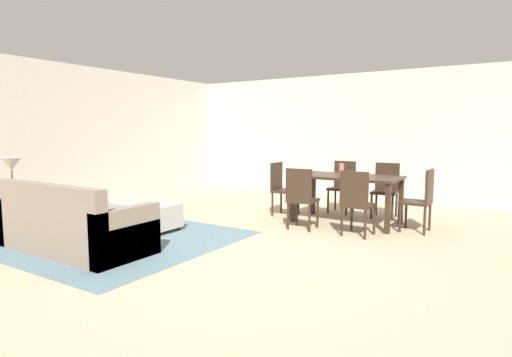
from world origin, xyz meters
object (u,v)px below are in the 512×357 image
couch (73,227)px  dining_table (347,181)px  dining_chair_near_left (301,195)px  ottoman_table (146,215)px  dining_chair_head_east (422,197)px  dining_chair_head_west (281,186)px  vase_centerpiece (341,169)px  dining_chair_far_left (343,183)px  dining_chair_near_right (356,200)px  table_lamp (11,166)px  dining_chair_far_right (386,187)px  side_table (14,204)px

couch → dining_table: (2.27, 3.31, 0.37)m
dining_chair_near_left → couch: bearing=-126.9°
ottoman_table → dining_chair_near_left: 2.32m
dining_chair_head_east → dining_chair_head_west: (-2.31, 0.00, 0.00)m
vase_centerpiece → dining_chair_head_west: bearing=-178.5°
dining_chair_far_left → dining_chair_head_west: size_ratio=1.00×
dining_chair_near_left → dining_chair_near_right: size_ratio=1.00×
ottoman_table → dining_table: 3.15m
table_lamp → dining_chair_far_left: table_lamp is taller
table_lamp → dining_chair_near_left: 4.06m
ottoman_table → dining_chair_far_right: bearing=46.6°
couch → dining_chair_head_west: 3.47m
table_lamp → dining_chair_near_left: size_ratio=0.57×
dining_chair_far_left → dining_chair_head_west: 1.17m
table_lamp → couch: bearing=0.9°
dining_chair_far_left → dining_chair_head_east: same height
couch → table_lamp: bearing=-179.1°
table_lamp → dining_chair_head_west: table_lamp is taller
dining_table → dining_chair_head_east: dining_chair_head_east is taller
dining_chair_near_right → dining_chair_head_west: bearing=154.9°
dining_chair_head_east → ottoman_table: bearing=-149.5°
couch → dining_table: couch is taller
dining_chair_near_right → dining_chair_head_east: same height
couch → ottoman_table: size_ratio=2.05×
dining_chair_head_west → side_table: bearing=-125.8°
side_table → table_lamp: 0.53m
dining_chair_near_left → side_table: bearing=-141.6°
ottoman_table → dining_table: bearing=41.8°
table_lamp → dining_chair_far_right: 5.74m
dining_chair_head_east → vase_centerpiece: (-1.24, 0.03, 0.33)m
side_table → dining_chair_far_left: dining_chair_far_left is taller
side_table → dining_table: dining_table is taller
ottoman_table → table_lamp: table_lamp is taller
dining_chair_far_left → ottoman_table: bearing=-123.6°
dining_chair_near_left → vase_centerpiece: size_ratio=4.91×
dining_chair_head_west → dining_chair_far_right: bearing=28.0°
table_lamp → dining_table: 4.88m
side_table → dining_chair_near_right: bearing=32.6°
dining_chair_head_east → couch: bearing=-136.1°
couch → table_lamp: table_lamp is taller
couch → table_lamp: 1.46m
couch → ottoman_table: couch is taller
vase_centerpiece → ottoman_table: bearing=-137.1°
side_table → dining_chair_far_left: bearing=52.8°
table_lamp → dining_table: bearing=43.2°
side_table → dining_chair_head_east: 5.74m
side_table → dining_chair_near_left: bearing=38.4°
dining_chair_far_left → dining_chair_head_west: (-0.78, -0.87, 0.00)m
couch → dining_chair_head_east: (3.41, 3.28, 0.23)m
dining_chair_head_east → dining_chair_near_right: bearing=-133.7°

